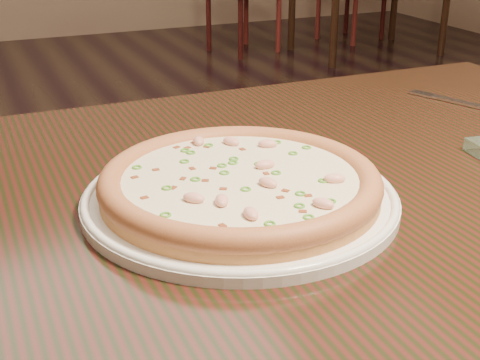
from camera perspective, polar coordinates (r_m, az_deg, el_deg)
name	(u,v)px	position (r m, az deg, el deg)	size (l,w,h in m)	color
hero_table	(307,241)	(0.90, 5.78, -5.18)	(1.20, 0.80, 0.75)	black
plate	(240,197)	(0.76, 0.00, -1.47)	(0.36, 0.36, 0.02)	white
pizza	(240,182)	(0.75, 0.01, -0.20)	(0.32, 0.32, 0.03)	#BD804C
fork	(460,102)	(1.19, 18.23, 6.33)	(0.08, 0.17, 0.00)	silver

